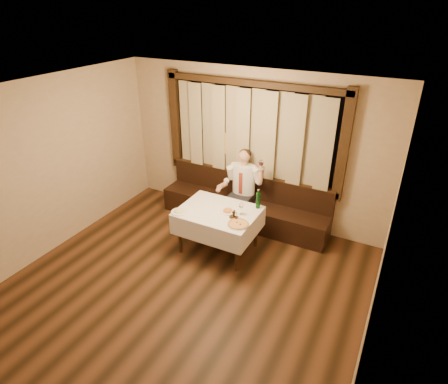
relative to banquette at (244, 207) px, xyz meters
The scene contains 10 objects.
room 2.12m from the banquette, 90.03° to the right, with size 5.01×6.01×2.81m.
banquette is the anchor object (origin of this frame).
dining_table 1.08m from the banquette, 90.00° to the right, with size 1.27×0.97×0.76m.
pizza 1.42m from the banquette, 69.55° to the right, with size 0.34×0.34×0.04m.
pasta_red 1.11m from the banquette, 81.05° to the right, with size 0.26×0.26×0.09m.
pasta_cream 1.54m from the banquette, 111.25° to the right, with size 0.26×0.26×0.09m.
green_bottle 1.02m from the banquette, 50.66° to the right, with size 0.07×0.07×0.33m.
table_wine_glass 1.20m from the banquette, 68.49° to the right, with size 0.08×0.08×0.21m.
cruet_caddy 1.27m from the banquette, 73.62° to the right, with size 0.13×0.07×0.14m.
seated_man 0.53m from the banquette, 96.70° to the right, with size 0.80×0.60×1.45m.
Camera 1 is at (2.49, -2.87, 3.81)m, focal length 30.00 mm.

